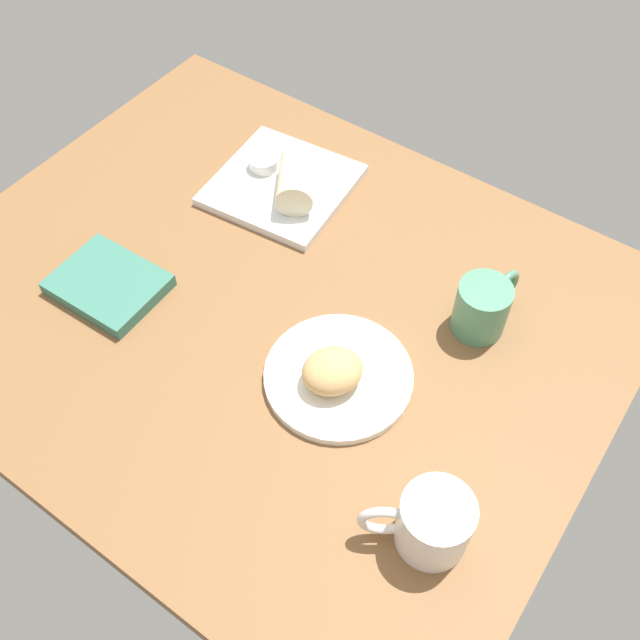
# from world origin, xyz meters

# --- Properties ---
(dining_table) EXTENTS (1.10, 0.90, 0.04)m
(dining_table) POSITION_xyz_m (0.00, 0.00, 0.02)
(dining_table) COLOR brown
(dining_table) RESTS_ON ground
(round_plate) EXTENTS (0.22, 0.22, 0.01)m
(round_plate) POSITION_xyz_m (-0.18, 0.06, 0.05)
(round_plate) COLOR white
(round_plate) RESTS_ON dining_table
(scone_pastry) EXTENTS (0.12, 0.12, 0.05)m
(scone_pastry) POSITION_xyz_m (-0.18, 0.07, 0.08)
(scone_pastry) COLOR tan
(scone_pastry) RESTS_ON round_plate
(square_plate) EXTENTS (0.26, 0.26, 0.02)m
(square_plate) POSITION_xyz_m (0.14, -0.22, 0.05)
(square_plate) COLOR white
(square_plate) RESTS_ON dining_table
(sauce_cup) EXTENTS (0.05, 0.05, 0.02)m
(sauce_cup) POSITION_xyz_m (0.19, -0.23, 0.07)
(sauce_cup) COLOR silver
(sauce_cup) RESTS_ON square_plate
(breakfast_wrap) EXTENTS (0.12, 0.13, 0.07)m
(breakfast_wrap) POSITION_xyz_m (0.10, -0.21, 0.09)
(breakfast_wrap) COLOR beige
(breakfast_wrap) RESTS_ON square_plate
(book_stack) EXTENTS (0.17, 0.14, 0.02)m
(book_stack) POSITION_xyz_m (0.23, 0.13, 0.05)
(book_stack) COLOR #387260
(book_stack) RESTS_ON dining_table
(coffee_mug) EXTENTS (0.08, 0.13, 0.09)m
(coffee_mug) POSITION_xyz_m (-0.30, -0.15, 0.09)
(coffee_mug) COLOR #4C8C6B
(coffee_mug) RESTS_ON dining_table
(second_mug) EXTENTS (0.13, 0.10, 0.09)m
(second_mug) POSITION_xyz_m (-0.41, 0.19, 0.09)
(second_mug) COLOR white
(second_mug) RESTS_ON dining_table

